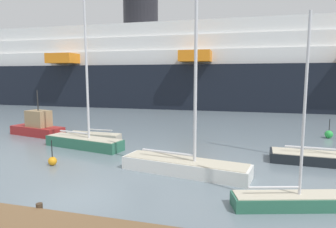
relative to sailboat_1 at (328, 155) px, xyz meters
name	(u,v)px	position (x,y,z in m)	size (l,w,h in m)	color
ground_plane	(73,200)	(-12.53, -8.89, -0.57)	(600.00, 600.00, 0.00)	slate
dock_pier	(21,228)	(-12.53, -12.03, -0.25)	(26.62, 1.97, 0.79)	brown
sailboat_1	(328,155)	(0.00, 0.00, 0.00)	(6.99, 2.35, 13.17)	black
sailboat_2	(93,135)	(-18.09, 2.87, -0.19)	(4.97, 1.31, 7.41)	#BCB29E
sailboat_3	(290,198)	(-3.22, -7.23, -0.15)	(4.96, 2.41, 8.07)	#2D6B51
sailboat_4	(185,163)	(-8.39, -4.06, 0.01)	(7.60, 3.01, 11.53)	white
sailboat_5	(84,140)	(-17.17, -0.21, 0.07)	(6.81, 2.90, 13.20)	#2D6B51
fishing_boat_0	(38,126)	(-23.97, 3.03, 0.26)	(5.63, 2.92, 4.23)	maroon
channel_buoy_0	(52,161)	(-16.69, -4.70, -0.29)	(0.54, 0.54, 1.59)	orange
channel_buoy_1	(329,134)	(2.20, 8.62, -0.22)	(0.69, 0.69, 1.74)	green
cruise_ship	(267,69)	(-1.44, 36.12, 6.23)	(135.65, 22.25, 21.54)	black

